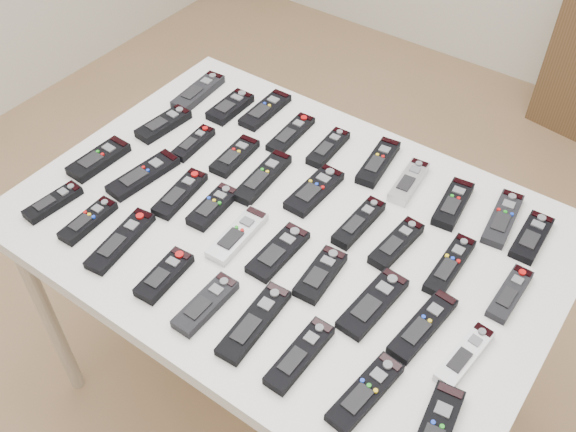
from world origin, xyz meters
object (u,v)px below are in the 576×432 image
Objects in this scene: remote_35 at (300,355)px; remote_27 at (423,326)px; remote_26 at (373,303)px; remote_22 at (213,207)px; remote_14 at (314,190)px; remote_9 at (532,237)px; remote_28 at (465,355)px; remote_18 at (510,294)px; remote_13 at (263,177)px; remote_36 at (365,392)px; remote_17 at (450,265)px; remote_31 at (121,241)px; remote_20 at (143,175)px; remote_25 at (320,274)px; remote_34 at (254,322)px; remote_3 at (291,134)px; remote_6 at (409,182)px; remote_16 at (396,244)px; remote_1 at (230,107)px; remote_4 at (328,148)px; remote_24 at (278,252)px; remote_0 at (198,92)px; remote_33 at (206,304)px; remote_29 at (53,202)px; remote_12 at (235,156)px; remote_19 at (99,159)px; remote_32 at (164,275)px; remote_21 at (180,194)px; remote_5 at (378,162)px; table at (288,238)px; remote_11 at (193,143)px; remote_10 at (164,124)px; remote_8 at (503,218)px; remote_30 at (88,221)px; remote_7 at (453,204)px; remote_2 at (265,110)px; remote_23 at (237,235)px.

remote_27 is at bearing 51.96° from remote_35.
remote_22 is at bearing -178.99° from remote_26.
remote_14 is 0.47m from remote_35.
remote_28 is (0.01, -0.38, 0.00)m from remote_9.
remote_28 reaches higher than remote_18.
remote_13 is 0.63m from remote_36.
remote_31 is at bearing -151.00° from remote_17.
remote_20 is 0.54m from remote_25.
remote_26 is (-0.20, -0.37, 0.00)m from remote_9.
remote_17 is 0.45m from remote_34.
remote_3 is 0.68m from remote_27.
remote_6 is 0.98× the size of remote_16.
remote_1 is at bearing 160.56° from remote_14.
remote_4 is at bearing 62.13° from remote_31.
remote_24 is at bearing -176.07° from remote_26.
remote_35 is (0.42, -0.55, 0.00)m from remote_3.
remote_0 is 0.53m from remote_14.
remote_33 is (-0.37, -0.39, 0.00)m from remote_17.
remote_18 is 1.07m from remote_29.
remote_13 and remote_16 have the same top height.
remote_20 is at bearing -89.91° from remote_1.
remote_19 reaches higher than remote_12.
remote_1 is 0.62m from remote_32.
remote_21 is 1.06× the size of remote_33.
remote_5 is at bearing 69.17° from remote_14.
remote_35 is at bearing -50.83° from table.
remote_1 is 0.94× the size of remote_18.
remote_36 is at bearing -35.36° from remote_12.
remote_18 is at bearing -3.01° from remote_11.
remote_10 and remote_22 have the same top height.
table is 6.84× the size of remote_8.
remote_28 is (0.88, -0.36, -0.00)m from remote_1.
remote_5 is 1.20× the size of remote_30.
remote_32 is (-0.40, -0.20, 0.00)m from remote_26.
remote_0 reaches higher than remote_3.
remote_11 is 0.83× the size of remote_21.
remote_7 is at bearing 27.20° from remote_19.
remote_25 reaches higher than remote_31.
remote_21 is (-0.75, -0.36, 0.00)m from remote_9.
remote_24 is at bearing -76.60° from remote_14.
remote_33 is 0.89× the size of remote_36.
remote_2 is 1.15× the size of remote_18.
remote_29 and remote_31 have the same top height.
remote_23 is at bearing -172.54° from remote_24.
remote_3 is 0.69m from remote_35.
remote_1 is at bearing 129.69° from remote_34.
remote_6 is 0.97× the size of remote_7.
remote_35 reaches higher than remote_29.
remote_9 is at bearing 30.42° from remote_30.
remote_12 is at bearing 163.30° from remote_13.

